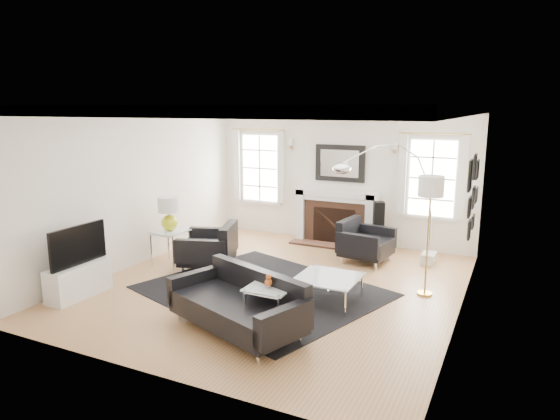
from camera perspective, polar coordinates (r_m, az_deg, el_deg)
The scene contains 25 objects.
floor at distance 8.03m, azimuth -0.42°, elevation -8.58°, with size 6.00×6.00×0.00m, color #AC7648.
back_wall at distance 10.40m, azimuth 6.90°, elevation 3.98°, with size 5.50×0.04×2.80m, color white.
front_wall at distance 5.21m, azimuth -15.24°, elevation -4.13°, with size 5.50×0.04×2.80m, color white.
left_wall at distance 9.19m, azimuth -16.02°, elevation 2.60°, with size 0.04×6.00×2.80m, color white.
right_wall at distance 6.92m, azimuth 20.45°, elevation -0.58°, with size 0.04×6.00×2.80m, color white.
ceiling at distance 7.53m, azimuth -0.46°, elevation 11.83°, with size 5.50×6.00×0.02m, color white.
crown_molding at distance 7.53m, azimuth -0.46°, elevation 11.38°, with size 5.50×6.00×0.12m, color white.
fireplace at distance 10.35m, azimuth 6.41°, elevation -0.86°, with size 1.70×0.69×1.11m.
mantel_mirror at distance 10.33m, azimuth 6.85°, elevation 5.33°, with size 1.05×0.07×0.75m.
window_left at distance 11.08m, azimuth -2.29°, elevation 4.83°, with size 1.24×0.15×1.62m.
window_right at distance 9.90m, azimuth 17.00°, elevation 3.51°, with size 1.24×0.15×1.62m.
gallery_wall at distance 8.17m, azimuth 21.19°, elevation 2.11°, with size 0.04×1.73×1.29m.
tv_unit at distance 8.06m, azimuth -22.02°, elevation -6.92°, with size 0.35×1.00×1.09m.
area_rug at distance 7.78m, azimuth -2.03°, elevation -9.21°, with size 3.32×2.77×0.01m, color black.
sofa at distance 6.42m, azimuth -4.56°, elevation -10.77°, with size 2.05×1.44×0.61m.
armchair_left at distance 8.78m, azimuth -7.89°, elevation -4.36°, with size 1.14×1.21×0.67m.
armchair_right at distance 9.26m, azimuth 9.49°, elevation -3.69°, with size 0.95×1.03×0.63m.
coffee_table at distance 7.28m, azimuth 5.50°, elevation -7.86°, with size 0.87×0.87×0.39m.
side_table_left at distance 9.14m, azimuth -12.45°, elevation -2.99°, with size 0.56×0.56×0.62m.
nesting_table at distance 6.25m, azimuth -1.31°, elevation -9.90°, with size 0.55×0.46×0.60m.
gourd_lamp at distance 9.04m, azimuth -12.58°, elevation -0.15°, with size 0.38×0.38×0.61m.
orange_vase at distance 6.18m, azimuth -1.32°, elevation -8.09°, with size 0.10×0.10×0.16m.
arc_floor_lamp at distance 8.79m, azimuth 12.22°, elevation 1.19°, with size 1.59×1.47×2.25m.
stick_floor_lamp at distance 7.55m, azimuth 16.85°, elevation 1.92°, with size 0.37×0.37×1.81m.
speaker_tower at distance 9.89m, azimuth 11.17°, elevation -1.90°, with size 0.20×0.20×0.99m, color black.
Camera 1 is at (3.33, -6.75, 2.79)m, focal length 32.00 mm.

